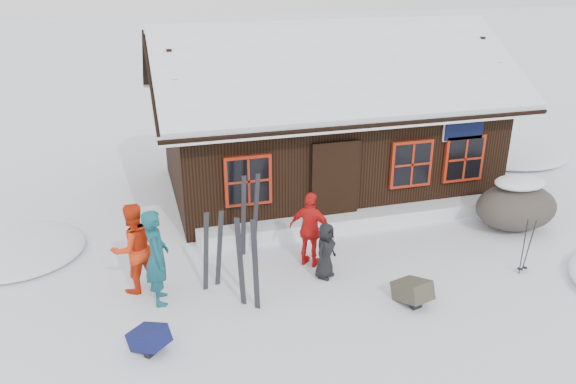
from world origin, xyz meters
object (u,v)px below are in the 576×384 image
object	(u,v)px
ski_poles	(526,247)
backpack_blue	(150,342)
skier_orange_right	(311,230)
skier_orange_left	(133,248)
skier_teal	(157,257)
backpack_olive	(412,294)
skier_crouched	(325,251)
ski_pair_left	(213,251)
boulder	(516,205)

from	to	relation	value
ski_poles	backpack_blue	world-z (taller)	ski_poles
skier_orange_right	skier_orange_left	bearing A→B (deg)	41.10
skier_teal	backpack_blue	world-z (taller)	skier_teal
backpack_blue	backpack_olive	world-z (taller)	backpack_olive
skier_crouched	ski_pair_left	bearing A→B (deg)	131.79
skier_orange_left	backpack_olive	distance (m)	5.14
skier_orange_right	boulder	world-z (taller)	skier_orange_right
skier_teal	skier_orange_right	size ratio (longest dim) A/B	1.14
boulder	skier_teal	bearing A→B (deg)	-174.08
skier_orange_left	ski_pair_left	bearing A→B (deg)	144.89
skier_orange_right	backpack_olive	bearing A→B (deg)	167.48
skier_teal	boulder	xyz separation A→B (m)	(8.10, 0.84, -0.34)
ski_poles	boulder	bearing A→B (deg)	58.19
skier_orange_right	backpack_olive	world-z (taller)	skier_orange_right
skier_teal	backpack_olive	world-z (taller)	skier_teal
boulder	backpack_blue	distance (m)	8.67
ski_pair_left	backpack_olive	bearing A→B (deg)	-36.14
skier_teal	skier_orange_left	bearing A→B (deg)	36.36
skier_orange_right	skier_crouched	size ratio (longest dim) A/B	1.39
skier_orange_right	boulder	bearing A→B (deg)	-134.78
skier_orange_right	ski_poles	world-z (taller)	skier_orange_right
backpack_olive	skier_crouched	bearing A→B (deg)	118.22
boulder	backpack_olive	xyz separation A→B (m)	(-3.74, -2.16, -0.39)
skier_orange_right	backpack_blue	world-z (taller)	skier_orange_right
skier_orange_right	ski_poles	bearing A→B (deg)	-158.60
skier_crouched	backpack_blue	world-z (taller)	skier_crouched
skier_orange_left	ski_pair_left	distance (m)	1.44
skier_orange_right	backpack_olive	distance (m)	2.34
skier_teal	skier_crouched	bearing A→B (deg)	-90.54
boulder	backpack_olive	bearing A→B (deg)	-149.96
ski_pair_left	skier_orange_left	bearing A→B (deg)	156.98
skier_orange_right	ski_pair_left	distance (m)	2.03
ski_pair_left	backpack_blue	xyz separation A→B (m)	(-1.29, -1.61, -0.59)
ski_poles	backpack_olive	xyz separation A→B (m)	(-2.64, -0.38, -0.38)
ski_poles	skier_orange_right	bearing A→B (deg)	159.98
boulder	skier_orange_right	bearing A→B (deg)	-176.20
skier_orange_left	skier_orange_right	distance (m)	3.42
skier_orange_right	skier_crouched	distance (m)	0.58
skier_teal	ski_pair_left	distance (m)	1.06
ski_pair_left	skier_crouched	bearing A→B (deg)	-17.87
ski_poles	skier_crouched	bearing A→B (deg)	166.51
skier_orange_right	boulder	xyz separation A→B (m)	(5.07, 0.34, -0.22)
boulder	backpack_blue	bearing A→B (deg)	-165.16
skier_crouched	ski_poles	world-z (taller)	ski_poles
backpack_blue	backpack_olive	distance (m)	4.63
skier_teal	ski_poles	bearing A→B (deg)	-97.82
boulder	ski_poles	xyz separation A→B (m)	(-1.11, -1.78, -0.01)
ski_pair_left	backpack_blue	bearing A→B (deg)	-140.01
skier_crouched	backpack_blue	distance (m)	3.71
boulder	backpack_blue	xyz separation A→B (m)	(-8.37, -2.22, -0.41)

